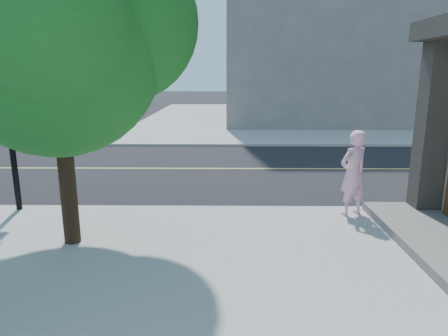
{
  "coord_description": "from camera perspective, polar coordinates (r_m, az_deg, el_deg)",
  "views": [
    {
      "loc": [
        5.14,
        -9.52,
        3.33
      ],
      "look_at": [
        5.04,
        -0.89,
        1.3
      ],
      "focal_mm": 32.22,
      "sensor_mm": 36.0,
      "label": 1
    }
  ],
  "objects": [
    {
      "name": "street_tree",
      "position": [
        7.93,
        -22.34,
        18.4
      ],
      "size": [
        4.73,
        4.3,
        6.28
      ],
      "rotation": [
        0.0,
        0.0,
        0.25
      ],
      "color": "black",
      "rests_on": "sidewalk_se"
    },
    {
      "name": "filler_ne",
      "position": [
        32.96,
        17.24,
        19.28
      ],
      "size": [
        18.0,
        16.0,
        14.0
      ],
      "primitive_type": "cube",
      "color": "slate",
      "rests_on": "sidewalk_ne"
    },
    {
      "name": "man_on_phone",
      "position": [
        9.65,
        17.84,
        -0.71
      ],
      "size": [
        0.86,
        0.76,
        1.98
      ],
      "primitive_type": "imported",
      "rotation": [
        0.0,
        0.0,
        3.63
      ],
      "color": "#FBB3D0",
      "rests_on": "sidewalk_se"
    },
    {
      "name": "ground",
      "position": [
        11.32,
        -26.49,
        -5.31
      ],
      "size": [
        140.0,
        140.0,
        0.0
      ],
      "primitive_type": "plane",
      "color": "black",
      "rests_on": "ground"
    },
    {
      "name": "sidewalk_ne",
      "position": [
        32.3,
        15.78,
        6.93
      ],
      "size": [
        29.0,
        25.0,
        0.12
      ],
      "primitive_type": "cube",
      "color": "#9B9B99",
      "rests_on": "ground"
    },
    {
      "name": "road_ew",
      "position": [
        15.3,
        -18.98,
        -0.04
      ],
      "size": [
        140.0,
        9.0,
        0.01
      ],
      "primitive_type": "cube",
      "color": "black",
      "rests_on": "ground"
    }
  ]
}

